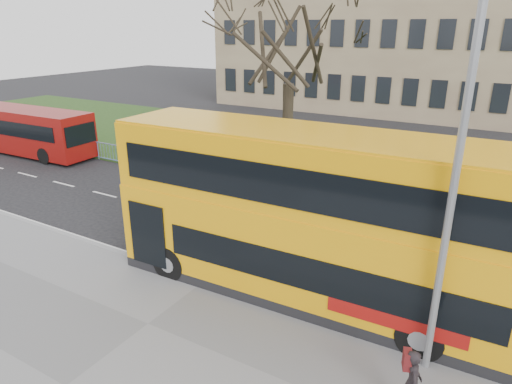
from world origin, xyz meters
TOP-DOWN VIEW (x-y plane):
  - ground at (0.00, 0.00)m, footprint 120.00×120.00m
  - kerb at (0.00, -1.55)m, footprint 80.00×0.20m
  - grass_verge at (0.00, 14.30)m, footprint 80.00×15.40m
  - guard_railing at (0.00, 6.60)m, footprint 40.00×0.12m
  - bare_tree at (-3.00, 10.00)m, footprint 7.90×7.90m
  - civic_building at (-5.00, 35.00)m, footprint 30.00×15.00m
  - yellow_bus at (3.05, -0.51)m, footprint 11.86×3.16m
  - red_bus at (-19.40, 5.32)m, footprint 10.79×2.84m
  - pedestrian at (6.73, -3.58)m, footprint 0.52×0.63m
  - street_lamp at (6.66, -2.01)m, footprint 1.80×0.33m

SIDE VIEW (x-z plane):
  - ground at x=0.00m, z-range 0.00..0.00m
  - grass_verge at x=0.00m, z-range 0.00..0.08m
  - kerb at x=0.00m, z-range 0.00..0.14m
  - guard_railing at x=0.00m, z-range 0.00..1.10m
  - pedestrian at x=6.73m, z-range 0.12..1.62m
  - red_bus at x=-19.40m, z-range 0.09..2.91m
  - yellow_bus at x=3.05m, z-range 0.18..5.12m
  - street_lamp at x=6.66m, z-range 0.53..9.01m
  - bare_tree at x=-3.00m, z-range 0.08..11.36m
  - civic_building at x=-5.00m, z-range 0.00..14.00m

